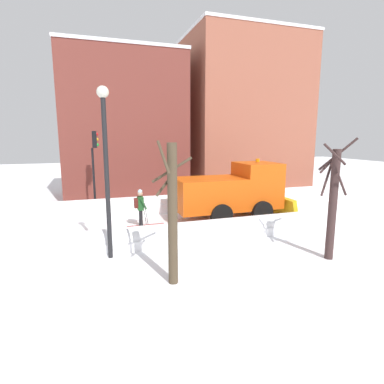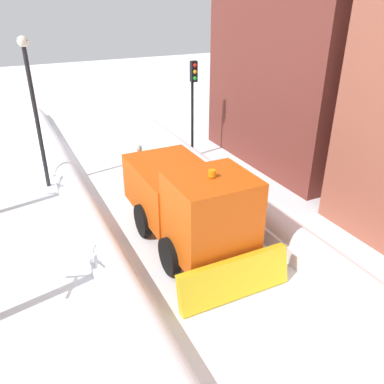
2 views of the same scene
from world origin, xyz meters
name	(u,v)px [view 1 (image 1 of 2)]	position (x,y,z in m)	size (l,w,h in m)	color
ground_plane	(242,218)	(0.00, 10.00, 0.00)	(80.00, 80.00, 0.00)	white
snowbank_left	(221,201)	(-2.68, 10.00, 0.40)	(1.10, 36.00, 0.95)	white
snowbank_right	(269,226)	(2.68, 10.00, 0.31)	(1.10, 36.00, 0.90)	white
building_brick_near	(123,127)	(-8.40, 4.86, 4.92)	(6.30, 8.10, 9.83)	brown
building_brick_mid	(242,115)	(-8.40, 14.20, 5.90)	(6.84, 8.93, 11.80)	#9E5642
plow_truck	(233,191)	(0.04, 9.44, 1.48)	(3.20, 5.98, 3.12)	#DB510F
skier	(140,206)	(-0.05, 4.66, 1.00)	(0.62, 1.80, 1.81)	black
traffic_light_pole	(95,156)	(-3.41, 2.77, 3.17)	(0.28, 0.42, 4.54)	black
street_lamp	(106,154)	(3.46, 3.02, 3.66)	(0.40, 0.40, 5.88)	black
bare_tree_near	(172,212)	(6.02, 4.65, 2.13)	(0.96, 1.18, 4.15)	#4A3D2B
bare_tree_mid	(333,201)	(5.97, 10.34, 2.07)	(1.16, 1.25, 4.24)	#3D2A29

